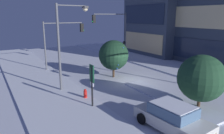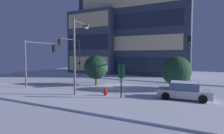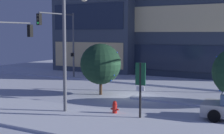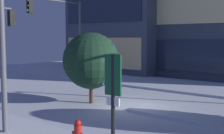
{
  "view_description": "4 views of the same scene",
  "coord_description": "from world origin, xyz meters",
  "px_view_note": "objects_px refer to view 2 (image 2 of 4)",
  "views": [
    {
      "loc": [
        15.93,
        -11.73,
        6.23
      ],
      "look_at": [
        0.75,
        -2.45,
        1.87
      ],
      "focal_mm": 33.94,
      "sensor_mm": 36.0,
      "label": 1
    },
    {
      "loc": [
        9.41,
        -19.63,
        3.85
      ],
      "look_at": [
        1.18,
        -2.46,
        2.54
      ],
      "focal_mm": 28.12,
      "sensor_mm": 36.0,
      "label": 2
    },
    {
      "loc": [
        10.88,
        -21.55,
        4.62
      ],
      "look_at": [
        -0.75,
        -1.03,
        2.18
      ],
      "focal_mm": 53.48,
      "sensor_mm": 36.0,
      "label": 3
    },
    {
      "loc": [
        8.98,
        -12.51,
        3.51
      ],
      "look_at": [
        0.89,
        -2.37,
        2.27
      ],
      "focal_mm": 48.62,
      "sensor_mm": 36.0,
      "label": 4
    }
  ],
  "objects_px": {
    "fire_hydrant": "(105,93)",
    "decorated_tree_median": "(96,67)",
    "car_near": "(184,91)",
    "traffic_light_corner_near_left": "(40,54)",
    "street_lamp_arched": "(79,46)",
    "parking_info_sign": "(121,77)",
    "traffic_light_corner_far_right": "(190,50)",
    "traffic_light_corner_far_left": "(72,51)",
    "decorated_tree_left_of_median": "(176,71)"
  },
  "relations": [
    {
      "from": "traffic_light_corner_far_right",
      "to": "traffic_light_corner_far_left",
      "type": "height_order",
      "value": "traffic_light_corner_far_left"
    },
    {
      "from": "traffic_light_corner_near_left",
      "to": "parking_info_sign",
      "type": "bearing_deg",
      "value": -99.66
    },
    {
      "from": "traffic_light_corner_near_left",
      "to": "fire_hydrant",
      "type": "bearing_deg",
      "value": -100.02
    },
    {
      "from": "traffic_light_corner_near_left",
      "to": "decorated_tree_median",
      "type": "relative_size",
      "value": 1.46
    },
    {
      "from": "traffic_light_corner_far_left",
      "to": "parking_info_sign",
      "type": "xyz_separation_m",
      "value": [
        12.79,
        -9.64,
        -2.59
      ]
    },
    {
      "from": "traffic_light_corner_near_left",
      "to": "decorated_tree_left_of_median",
      "type": "xyz_separation_m",
      "value": [
        15.73,
        4.19,
        -1.79
      ]
    },
    {
      "from": "car_near",
      "to": "fire_hydrant",
      "type": "height_order",
      "value": "car_near"
    },
    {
      "from": "street_lamp_arched",
      "to": "decorated_tree_median",
      "type": "xyz_separation_m",
      "value": [
        -1.15,
        5.16,
        -2.4
      ]
    },
    {
      "from": "traffic_light_corner_far_right",
      "to": "fire_hydrant",
      "type": "relative_size",
      "value": 7.51
    },
    {
      "from": "traffic_light_corner_far_left",
      "to": "street_lamp_arched",
      "type": "distance_m",
      "value": 12.7
    },
    {
      "from": "decorated_tree_median",
      "to": "traffic_light_corner_near_left",
      "type": "bearing_deg",
      "value": -153.01
    },
    {
      "from": "fire_hydrant",
      "to": "decorated_tree_left_of_median",
      "type": "distance_m",
      "value": 8.32
    },
    {
      "from": "traffic_light_corner_far_left",
      "to": "traffic_light_corner_near_left",
      "type": "xyz_separation_m",
      "value": [
        0.91,
        -7.62,
        -0.6
      ]
    },
    {
      "from": "traffic_light_corner_near_left",
      "to": "street_lamp_arched",
      "type": "xyz_separation_m",
      "value": [
        7.41,
        -1.97,
        0.77
      ]
    },
    {
      "from": "traffic_light_corner_near_left",
      "to": "car_near",
      "type": "bearing_deg",
      "value": -88.23
    },
    {
      "from": "car_near",
      "to": "traffic_light_corner_far_right",
      "type": "bearing_deg",
      "value": 84.17
    },
    {
      "from": "traffic_light_corner_near_left",
      "to": "street_lamp_arched",
      "type": "distance_m",
      "value": 7.7
    },
    {
      "from": "decorated_tree_median",
      "to": "decorated_tree_left_of_median",
      "type": "distance_m",
      "value": 9.53
    },
    {
      "from": "car_near",
      "to": "decorated_tree_left_of_median",
      "type": "height_order",
      "value": "decorated_tree_left_of_median"
    },
    {
      "from": "traffic_light_corner_near_left",
      "to": "decorated_tree_left_of_median",
      "type": "height_order",
      "value": "traffic_light_corner_near_left"
    },
    {
      "from": "parking_info_sign",
      "to": "traffic_light_corner_far_right",
      "type": "bearing_deg",
      "value": -30.29
    },
    {
      "from": "traffic_light_corner_far_left",
      "to": "traffic_light_corner_near_left",
      "type": "distance_m",
      "value": 7.7
    },
    {
      "from": "fire_hydrant",
      "to": "decorated_tree_median",
      "type": "height_order",
      "value": "decorated_tree_median"
    },
    {
      "from": "traffic_light_corner_far_right",
      "to": "traffic_light_corner_far_left",
      "type": "bearing_deg",
      "value": -90.16
    },
    {
      "from": "decorated_tree_left_of_median",
      "to": "fire_hydrant",
      "type": "bearing_deg",
      "value": -132.56
    },
    {
      "from": "street_lamp_arched",
      "to": "decorated_tree_median",
      "type": "distance_m",
      "value": 5.8
    },
    {
      "from": "traffic_light_corner_far_right",
      "to": "street_lamp_arched",
      "type": "relative_size",
      "value": 0.88
    },
    {
      "from": "decorated_tree_median",
      "to": "fire_hydrant",
      "type": "bearing_deg",
      "value": -51.48
    },
    {
      "from": "street_lamp_arched",
      "to": "parking_info_sign",
      "type": "relative_size",
      "value": 2.34
    },
    {
      "from": "fire_hydrant",
      "to": "decorated_tree_median",
      "type": "bearing_deg",
      "value": 128.52
    },
    {
      "from": "fire_hydrant",
      "to": "decorated_tree_left_of_median",
      "type": "relative_size",
      "value": 0.22
    },
    {
      "from": "traffic_light_corner_far_right",
      "to": "traffic_light_corner_far_left",
      "type": "xyz_separation_m",
      "value": [
        -17.85,
        0.05,
        0.13
      ]
    },
    {
      "from": "traffic_light_corner_far_right",
      "to": "decorated_tree_median",
      "type": "distance_m",
      "value": 11.74
    },
    {
      "from": "traffic_light_corner_far_right",
      "to": "parking_info_sign",
      "type": "distance_m",
      "value": 11.12
    },
    {
      "from": "street_lamp_arched",
      "to": "parking_info_sign",
      "type": "height_order",
      "value": "street_lamp_arched"
    },
    {
      "from": "traffic_light_corner_far_right",
      "to": "parking_info_sign",
      "type": "relative_size",
      "value": 2.05
    },
    {
      "from": "decorated_tree_median",
      "to": "traffic_light_corner_far_left",
      "type": "bearing_deg",
      "value": 148.24
    },
    {
      "from": "car_near",
      "to": "traffic_light_corner_far_left",
      "type": "bearing_deg",
      "value": 153.92
    },
    {
      "from": "street_lamp_arched",
      "to": "decorated_tree_left_of_median",
      "type": "relative_size",
      "value": 1.91
    },
    {
      "from": "traffic_light_corner_far_left",
      "to": "traffic_light_corner_near_left",
      "type": "height_order",
      "value": "traffic_light_corner_far_left"
    },
    {
      "from": "traffic_light_corner_far_right",
      "to": "decorated_tree_left_of_median",
      "type": "distance_m",
      "value": 4.25
    },
    {
      "from": "parking_info_sign",
      "to": "decorated_tree_median",
      "type": "height_order",
      "value": "decorated_tree_median"
    },
    {
      "from": "car_near",
      "to": "traffic_light_corner_near_left",
      "type": "bearing_deg",
      "value": 177.62
    },
    {
      "from": "car_near",
      "to": "decorated_tree_left_of_median",
      "type": "distance_m",
      "value": 4.07
    },
    {
      "from": "car_near",
      "to": "decorated_tree_median",
      "type": "distance_m",
      "value": 10.93
    },
    {
      "from": "traffic_light_corner_far_right",
      "to": "car_near",
      "type": "bearing_deg",
      "value": -1.67
    },
    {
      "from": "parking_info_sign",
      "to": "decorated_tree_median",
      "type": "bearing_deg",
      "value": 44.74
    },
    {
      "from": "traffic_light_corner_near_left",
      "to": "decorated_tree_median",
      "type": "bearing_deg",
      "value": -63.01
    },
    {
      "from": "traffic_light_corner_far_right",
      "to": "decorated_tree_left_of_median",
      "type": "xyz_separation_m",
      "value": [
        -1.21,
        -3.38,
        -2.26
      ]
    },
    {
      "from": "traffic_light_corner_far_left",
      "to": "decorated_tree_median",
      "type": "relative_size",
      "value": 1.72
    }
  ]
}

